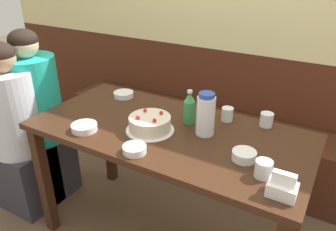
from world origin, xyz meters
TOP-DOWN VIEW (x-y plane):
  - back_wall at (0.00, 1.05)m, footprint 4.80×0.04m
  - bench_seat at (0.00, 0.83)m, footprint 2.73×0.38m
  - dining_table at (0.00, 0.00)m, footprint 1.48×0.71m
  - birthday_cake at (-0.07, -0.06)m, footprint 0.25×0.25m
  - water_pitcher at (0.19, 0.05)m, footprint 0.09×0.09m
  - soju_bottle at (0.06, 0.12)m, footprint 0.06×0.06m
  - napkin_holder at (0.64, -0.24)m, footprint 0.11×0.08m
  - bowl_soup_white at (-0.47, 0.23)m, footprint 0.13×0.13m
  - bowl_rice_small at (0.44, -0.08)m, footprint 0.11×0.11m
  - bowl_side_dish at (-0.37, -0.23)m, footprint 0.14×0.14m
  - bowl_sauce_shallow at (-0.02, -0.28)m, footprint 0.11×0.11m
  - glass_water_tall at (0.44, 0.30)m, footprint 0.07×0.07m
  - glass_tumbler_short at (0.23, 0.25)m, footprint 0.06×0.06m
  - glass_shot_small at (0.55, -0.16)m, footprint 0.07×0.07m
  - person_teal_shirt at (-1.00, -0.04)m, footprint 0.34×0.34m
  - person_pale_blue_shirt at (-1.00, -0.21)m, footprint 0.34×0.33m

SIDE VIEW (x-z plane):
  - bench_seat at x=0.00m, z-range 0.00..0.47m
  - person_pale_blue_shirt at x=-1.00m, z-range -0.03..1.13m
  - person_teal_shirt at x=-1.00m, z-range -0.03..1.18m
  - dining_table at x=0.00m, z-range 0.28..1.06m
  - bowl_soup_white at x=-0.47m, z-range 0.78..0.81m
  - bowl_side_dish at x=-0.37m, z-range 0.78..0.82m
  - bowl_sauce_shallow at x=-0.02m, z-range 0.78..0.82m
  - bowl_rice_small at x=0.44m, z-range 0.78..0.82m
  - glass_water_tall at x=0.44m, z-range 0.78..0.85m
  - glass_shot_small at x=0.55m, z-range 0.78..0.86m
  - glass_tumbler_short at x=0.23m, z-range 0.78..0.86m
  - napkin_holder at x=0.64m, z-range 0.77..0.87m
  - birthday_cake at x=-0.07m, z-range 0.77..0.87m
  - soju_bottle at x=0.06m, z-range 0.77..0.97m
  - water_pitcher at x=0.19m, z-range 0.78..1.00m
  - back_wall at x=0.00m, z-range 0.00..2.50m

